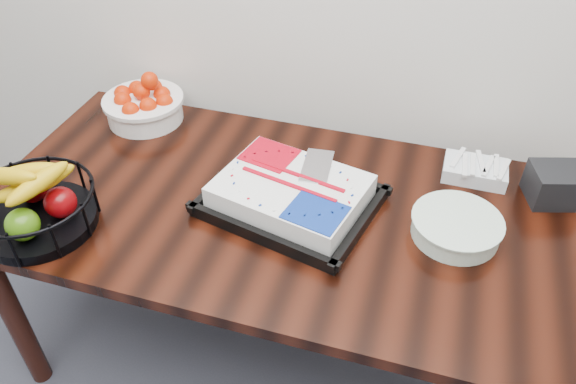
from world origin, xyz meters
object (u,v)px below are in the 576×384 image
(tangerine_bowl, at_px, (143,100))
(table, at_px, (278,225))
(napkin_box, at_px, (555,185))
(cake_tray, at_px, (291,195))
(fruit_basket, at_px, (33,205))
(plate_stack, at_px, (456,227))

(tangerine_bowl, bearing_deg, table, -27.33)
(tangerine_bowl, height_order, napkin_box, tangerine_bowl)
(cake_tray, height_order, tangerine_bowl, tangerine_bowl)
(table, relative_size, napkin_box, 11.75)
(fruit_basket, xyz_separation_m, plate_stack, (1.16, 0.31, -0.05))
(plate_stack, bearing_deg, napkin_box, 42.84)
(table, distance_m, plate_stack, 0.54)
(fruit_basket, bearing_deg, tangerine_bowl, 87.92)
(plate_stack, xyz_separation_m, napkin_box, (0.27, 0.25, 0.02))
(cake_tray, height_order, fruit_basket, fruit_basket)
(cake_tray, height_order, plate_stack, cake_tray)
(fruit_basket, distance_m, plate_stack, 1.21)
(napkin_box, bearing_deg, fruit_basket, -158.55)
(tangerine_bowl, bearing_deg, napkin_box, -1.77)
(plate_stack, distance_m, napkin_box, 0.37)
(tangerine_bowl, xyz_separation_m, napkin_box, (1.42, -0.04, -0.03))
(table, bearing_deg, plate_stack, 2.28)
(tangerine_bowl, bearing_deg, fruit_basket, -92.08)
(cake_tray, bearing_deg, plate_stack, 1.85)
(napkin_box, bearing_deg, plate_stack, -137.16)
(tangerine_bowl, bearing_deg, plate_stack, -14.59)
(table, height_order, fruit_basket, fruit_basket)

